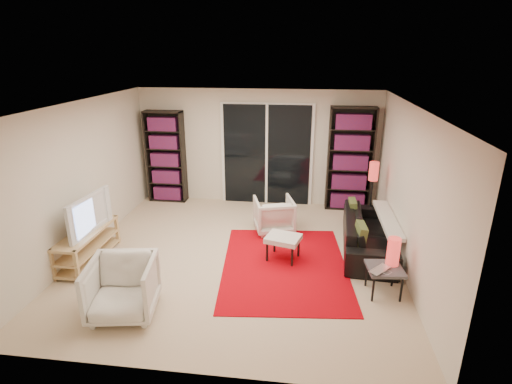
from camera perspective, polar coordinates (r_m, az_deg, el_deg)
floor at (r=6.51m, az=-2.55°, el=-9.12°), size 5.00×5.00×0.00m
wall_back at (r=8.40m, az=0.22°, el=6.37°), size 5.00×0.02×2.40m
wall_front at (r=3.80m, az=-9.32°, el=-11.15°), size 5.00×0.02×2.40m
wall_left at (r=6.90m, az=-23.65°, el=1.71°), size 0.02×5.00×2.40m
wall_right at (r=6.12m, az=21.00°, el=-0.07°), size 0.02×5.00×2.40m
ceiling at (r=5.75m, az=-2.92°, el=12.34°), size 5.00×5.00×0.02m
sliding_door at (r=8.38m, az=1.55°, el=5.28°), size 1.92×0.08×2.16m
bookshelf_left at (r=8.75m, az=-12.75°, el=4.91°), size 0.80×0.30×1.95m
bookshelf_right at (r=8.26m, az=13.30°, el=4.54°), size 0.90×0.30×2.10m
tv_stand at (r=6.80m, az=-22.92°, el=-6.97°), size 0.43×1.33×0.50m
tv at (r=6.58m, az=-23.38°, el=-2.83°), size 0.23×1.03×0.59m
rug at (r=6.24m, az=4.09°, el=-10.46°), size 2.10×2.69×0.01m
sofa at (r=6.83m, az=15.82°, el=-5.67°), size 0.92×2.06×0.59m
armchair_back at (r=7.24m, az=2.57°, el=-3.28°), size 0.83×0.85×0.63m
armchair_front at (r=5.31m, az=-18.53°, el=-12.87°), size 0.90×0.92×0.73m
ottoman at (r=6.27m, az=3.91°, el=-6.80°), size 0.60×0.54×0.40m
side_table at (r=5.69m, az=17.91°, el=-10.63°), size 0.50×0.50×0.40m
laptop at (r=5.54m, az=17.70°, el=-10.75°), size 0.39×0.40×0.03m
table_lamp at (r=5.68m, az=19.03°, el=-8.04°), size 0.17×0.17×0.38m
floor_lamp at (r=7.48m, az=16.37°, el=1.83°), size 0.19×0.19×1.25m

